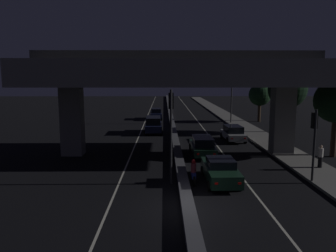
# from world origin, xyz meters

# --- Properties ---
(ground_plane) EXTENTS (200.00, 200.00, 0.00)m
(ground_plane) POSITION_xyz_m (0.00, 0.00, 0.00)
(ground_plane) COLOR black
(lane_line_left_inner) EXTENTS (0.12, 126.00, 0.00)m
(lane_line_left_inner) POSITION_xyz_m (-3.89, 35.00, 0.00)
(lane_line_left_inner) COLOR beige
(lane_line_left_inner) RESTS_ON ground_plane
(lane_line_right_inner) EXTENTS (0.12, 126.00, 0.00)m
(lane_line_right_inner) POSITION_xyz_m (3.89, 35.00, 0.00)
(lane_line_right_inner) COLOR beige
(lane_line_right_inner) RESTS_ON ground_plane
(median_divider) EXTENTS (0.65, 126.00, 0.37)m
(median_divider) POSITION_xyz_m (0.00, 35.00, 0.19)
(median_divider) COLOR #4C4C51
(median_divider) RESTS_ON ground_plane
(sidewalk_right) EXTENTS (2.95, 126.00, 0.17)m
(sidewalk_right) POSITION_xyz_m (9.22, 28.00, 0.08)
(sidewalk_right) COLOR slate
(sidewalk_right) RESTS_ON ground_plane
(elevated_overpass) EXTENTS (23.60, 9.96, 8.53)m
(elevated_overpass) POSITION_xyz_m (0.00, 11.54, 6.48)
(elevated_overpass) COLOR gray
(elevated_overpass) RESTS_ON ground_plane
(traffic_light_left_of_median) EXTENTS (0.30, 0.49, 5.69)m
(traffic_light_left_of_median) POSITION_xyz_m (-0.73, 3.89, 3.85)
(traffic_light_left_of_median) COLOR black
(traffic_light_left_of_median) RESTS_ON ground_plane
(traffic_light_right_of_median) EXTENTS (0.30, 0.49, 4.51)m
(traffic_light_right_of_median) POSITION_xyz_m (7.85, 3.90, 3.08)
(traffic_light_right_of_median) COLOR black
(traffic_light_right_of_median) RESTS_ON ground_plane
(street_lamp) EXTENTS (2.86, 0.32, 7.36)m
(street_lamp) POSITION_xyz_m (7.81, 30.05, 4.45)
(street_lamp) COLOR #2D2D30
(street_lamp) RESTS_ON ground_plane
(car_dark_green_lead) EXTENTS (1.99, 4.77, 1.52)m
(car_dark_green_lead) POSITION_xyz_m (2.29, 4.05, 0.76)
(car_dark_green_lead) COLOR black
(car_dark_green_lead) RESTS_ON ground_plane
(car_dark_green_second) EXTENTS (1.95, 4.77, 1.55)m
(car_dark_green_second) POSITION_xyz_m (2.04, 11.10, 0.83)
(car_dark_green_second) COLOR black
(car_dark_green_second) RESTS_ON ground_plane
(car_silver_third) EXTENTS (2.05, 4.31, 1.57)m
(car_silver_third) POSITION_xyz_m (5.87, 17.31, 0.83)
(car_silver_third) COLOR gray
(car_silver_third) RESTS_ON ground_plane
(car_dark_blue_lead_oncoming) EXTENTS (2.05, 4.68, 1.90)m
(car_dark_blue_lead_oncoming) POSITION_xyz_m (-2.34, 22.26, 1.00)
(car_dark_blue_lead_oncoming) COLOR #141938
(car_dark_blue_lead_oncoming) RESTS_ON ground_plane
(car_dark_blue_second_oncoming) EXTENTS (1.93, 4.63, 1.70)m
(car_dark_blue_second_oncoming) POSITION_xyz_m (-2.33, 35.03, 0.88)
(car_dark_blue_second_oncoming) COLOR #141938
(car_dark_blue_second_oncoming) RESTS_ON ground_plane
(motorcycle_blue_filtering_near) EXTENTS (0.32, 1.83, 1.46)m
(motorcycle_blue_filtering_near) POSITION_xyz_m (0.65, 3.98, 0.62)
(motorcycle_blue_filtering_near) COLOR black
(motorcycle_blue_filtering_near) RESTS_ON ground_plane
(pedestrian_on_sidewalk) EXTENTS (0.35, 0.35, 1.58)m
(pedestrian_on_sidewalk) POSITION_xyz_m (9.73, 6.74, 0.95)
(pedestrian_on_sidewalk) COLOR black
(pedestrian_on_sidewalk) RESTS_ON sidewalk_right
(roadside_tree_kerbside_near) EXTENTS (3.49, 3.49, 6.28)m
(roadside_tree_kerbside_near) POSITION_xyz_m (12.57, 10.51, 4.49)
(roadside_tree_kerbside_near) COLOR #2D2116
(roadside_tree_kerbside_near) RESTS_ON ground_plane
(roadside_tree_kerbside_mid) EXTENTS (4.39, 4.39, 7.28)m
(roadside_tree_kerbside_mid) POSITION_xyz_m (12.99, 22.07, 5.07)
(roadside_tree_kerbside_mid) COLOR #2D2116
(roadside_tree_kerbside_mid) RESTS_ON ground_plane
(roadside_tree_kerbside_far) EXTENTS (3.21, 3.21, 5.54)m
(roadside_tree_kerbside_far) POSITION_xyz_m (12.81, 32.10, 3.90)
(roadside_tree_kerbside_far) COLOR #38281C
(roadside_tree_kerbside_far) RESTS_ON ground_plane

